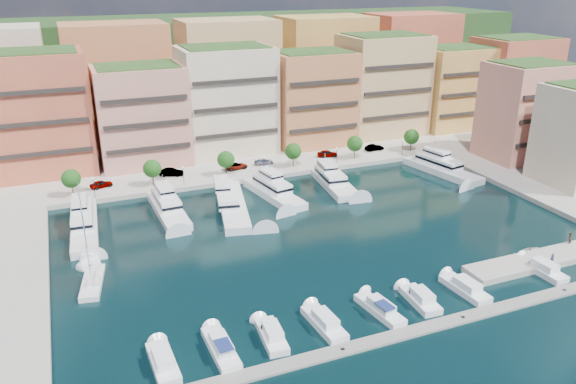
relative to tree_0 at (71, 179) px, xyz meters
name	(u,v)px	position (x,y,z in m)	size (l,w,h in m)	color
ground	(325,235)	(40.00, -33.50, -4.74)	(400.00, 400.00, 0.00)	black
north_quay	(225,142)	(40.00, 28.50, -4.74)	(220.00, 64.00, 2.00)	#9E998E
hillside	(186,105)	(40.00, 76.50, -4.74)	(240.00, 40.00, 58.00)	#183516
south_pontoon	(405,334)	(37.00, -63.50, -4.74)	(72.00, 2.20, 0.35)	gray
finger_pier	(552,260)	(70.00, -55.50, -4.74)	(32.00, 5.00, 2.00)	#9E998E
apartment_1	(42,113)	(-4.00, 18.49, 9.57)	(20.00, 16.50, 26.80)	#CC6144
apartment_2	(142,115)	(17.00, 16.49, 7.57)	(20.00, 15.50, 22.80)	tan
apartment_3	(227,100)	(38.00, 18.49, 9.07)	(22.00, 16.50, 25.80)	beige
apartment_4	(312,98)	(60.00, 16.49, 8.07)	(20.00, 15.50, 23.80)	#BF7747
apartment_5	(382,85)	(82.00, 18.49, 9.57)	(22.00, 16.50, 26.80)	tan
apartment_6	(452,88)	(104.00, 16.49, 7.57)	(20.00, 15.50, 22.80)	#E2BA52
apartment_7	(513,80)	(124.00, 14.49, 8.57)	(22.00, 16.50, 24.80)	#CC6144
apartment_east_a	(525,111)	(102.00, -13.51, 7.57)	(18.00, 14.50, 22.80)	tan
backblock_1	(119,82)	(15.00, 40.50, 11.26)	(26.00, 18.00, 30.00)	#BF7747
backblock_2	(228,75)	(45.00, 40.50, 11.26)	(26.00, 18.00, 30.00)	tan
backblock_3	(324,68)	(75.00, 40.50, 11.26)	(26.00, 18.00, 30.00)	#E2BA52
backblock_4	(409,62)	(105.00, 40.50, 11.26)	(26.00, 18.00, 30.00)	#CC6144
tree_0	(71,179)	(0.00, 0.00, 0.00)	(3.80, 3.80, 5.65)	#473323
tree_1	(152,169)	(16.00, 0.00, 0.00)	(3.80, 3.80, 5.65)	#473323
tree_2	(226,160)	(32.00, 0.00, 0.00)	(3.80, 3.80, 5.65)	#473323
tree_3	(293,151)	(48.00, 0.00, 0.00)	(3.80, 3.80, 5.65)	#473323
tree_4	(355,144)	(64.00, 0.00, 0.00)	(3.80, 3.80, 5.65)	#473323
tree_5	(411,137)	(80.00, 0.00, 0.00)	(3.80, 3.80, 5.65)	#473323
lamppost_0	(94,184)	(4.00, -2.30, -0.92)	(0.30, 0.30, 4.20)	black
lamppost_1	(183,173)	(22.00, -2.30, -0.92)	(0.30, 0.30, 4.20)	black
lamppost_2	(264,162)	(40.00, -2.30, -0.92)	(0.30, 0.30, 4.20)	black
lamppost_3	(337,153)	(58.00, -2.30, -0.92)	(0.30, 0.30, 4.20)	black
lamppost_4	(403,145)	(76.00, -2.30, -0.92)	(0.30, 0.30, 4.20)	black
yacht_0	(84,223)	(1.09, -14.73, -3.53)	(5.72, 22.57, 7.30)	white
yacht_1	(168,207)	(16.39, -13.20, -3.65)	(5.27, 19.03, 7.30)	white
yacht_2	(231,202)	(28.40, -15.37, -3.53)	(9.52, 24.20, 7.30)	white
yacht_3	(273,191)	(38.08, -12.87, -3.53)	(7.66, 18.79, 7.30)	white
yacht_4	(333,182)	(52.13, -12.59, -3.65)	(6.92, 18.01, 7.30)	white
yacht_6	(440,167)	(78.89, -13.75, -3.53)	(8.82, 20.75, 7.30)	white
cruiser_0	(163,363)	(7.20, -58.09, -4.20)	(2.94, 8.01, 2.55)	white
cruiser_1	(221,349)	(14.21, -58.12, -4.17)	(2.83, 8.98, 2.66)	white
cruiser_2	(272,336)	(20.82, -58.08, -4.20)	(3.13, 7.60, 2.55)	white
cruiser_3	(324,323)	(28.12, -58.09, -4.20)	(3.22, 8.56, 2.55)	white
cruiser_4	(380,310)	(36.49, -58.11, -4.17)	(3.57, 8.85, 2.66)	white
cruiser_5	(420,300)	(42.99, -58.08, -4.20)	(3.19, 7.43, 2.55)	white
cruiser_6	(465,289)	(50.69, -58.09, -4.20)	(3.41, 8.42, 2.55)	white
cruiser_8	(543,270)	(65.28, -58.09, -4.20)	(3.07, 8.01, 2.55)	white
sailboat_2	(88,255)	(0.89, -26.34, -4.43)	(3.49, 9.68, 13.20)	white
sailboat_1	(93,283)	(0.93, -35.73, -4.43)	(4.49, 10.05, 13.20)	white
tender_1	(515,255)	(65.04, -52.50, -4.34)	(1.32, 1.53, 0.81)	beige
tender_2	(531,251)	(68.43, -52.50, -4.32)	(2.92, 4.09, 0.85)	silver
car_0	(101,184)	(5.68, 2.83, -2.96)	(1.85, 4.61, 1.57)	gray
car_1	(171,172)	(20.66, 4.49, -2.89)	(1.81, 5.19, 1.71)	gray
car_2	(237,166)	(35.41, 3.43, -3.02)	(2.41, 5.22, 1.45)	gray
car_3	(264,162)	(42.33, 4.20, -3.08)	(1.85, 4.55, 1.32)	gray
car_4	(327,153)	(58.63, 3.76, -2.91)	(1.97, 4.90, 1.67)	gray
car_5	(374,148)	(71.83, 3.86, -2.95)	(1.67, 4.80, 1.58)	gray
person_0	(552,258)	(67.65, -57.41, -2.94)	(0.58, 0.38, 1.60)	#242749
person_1	(569,238)	(75.39, -53.50, -2.75)	(0.96, 0.75, 1.98)	#49312B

